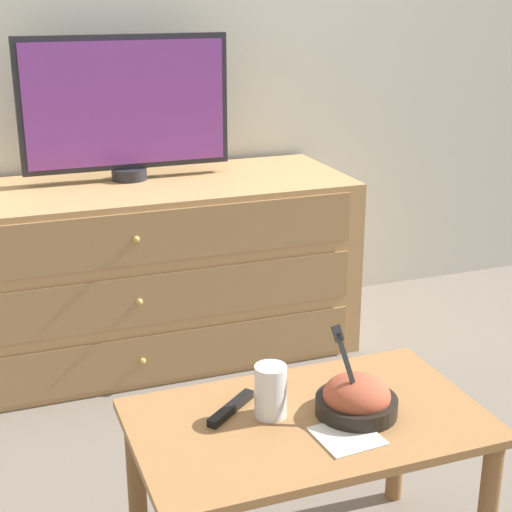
{
  "coord_description": "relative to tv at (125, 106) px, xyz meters",
  "views": [
    {
      "loc": [
        -0.57,
        -2.99,
        1.31
      ],
      "look_at": [
        0.07,
        -1.28,
        0.68
      ],
      "focal_mm": 55.0,
      "sensor_mm": 36.0,
      "label": 1
    }
  ],
  "objects": [
    {
      "name": "napkin",
      "position": [
        0.13,
        -1.49,
        -0.49
      ],
      "size": [
        0.14,
        0.14,
        0.0
      ],
      "color": "silver",
      "rests_on": "coffee_table"
    },
    {
      "name": "dresser",
      "position": [
        -0.06,
        -0.09,
        -0.59
      ],
      "size": [
        1.67,
        0.59,
        0.65
      ],
      "color": "tan",
      "rests_on": "ground_plane"
    },
    {
      "name": "remote_control",
      "position": [
        -0.06,
        -1.31,
        -0.48
      ],
      "size": [
        0.14,
        0.12,
        0.02
      ],
      "color": "black",
      "rests_on": "coffee_table"
    },
    {
      "name": "tv",
      "position": [
        0.0,
        0.0,
        0.0
      ],
      "size": [
        0.74,
        0.13,
        0.51
      ],
      "color": "#232328",
      "rests_on": "dresser"
    },
    {
      "name": "drink_cup",
      "position": [
        0.02,
        -1.36,
        -0.44
      ],
      "size": [
        0.07,
        0.07,
        0.12
      ],
      "color": "white",
      "rests_on": "coffee_table"
    },
    {
      "name": "takeout_bowl",
      "position": [
        0.2,
        -1.41,
        -0.46
      ],
      "size": [
        0.18,
        0.18,
        0.2
      ],
      "color": "black",
      "rests_on": "coffee_table"
    },
    {
      "name": "ground_plane",
      "position": [
        0.02,
        0.23,
        -0.92
      ],
      "size": [
        12.0,
        12.0,
        0.0
      ],
      "primitive_type": "plane",
      "color": "#70665B"
    },
    {
      "name": "coffee_table",
      "position": [
        0.09,
        -1.4,
        -0.57
      ],
      "size": [
        0.77,
        0.46,
        0.42
      ],
      "color": "#9E6B3D",
      "rests_on": "ground_plane"
    }
  ]
}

